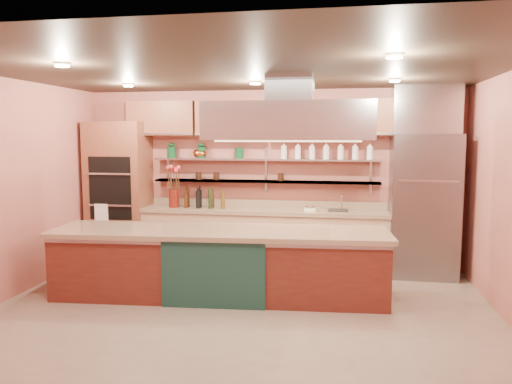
% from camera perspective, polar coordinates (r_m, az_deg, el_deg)
% --- Properties ---
extents(floor, '(6.00, 5.00, 0.02)m').
position_cam_1_polar(floor, '(5.96, -2.13, -14.05)').
color(floor, gray).
rests_on(floor, ground).
extents(ceiling, '(6.00, 5.00, 0.02)m').
position_cam_1_polar(ceiling, '(5.63, -2.25, 13.84)').
color(ceiling, black).
rests_on(ceiling, wall_back).
extents(wall_back, '(6.00, 0.04, 2.80)m').
position_cam_1_polar(wall_back, '(8.07, 1.54, 1.65)').
color(wall_back, '#BC6558').
rests_on(wall_back, floor).
extents(wall_front, '(6.00, 0.04, 2.80)m').
position_cam_1_polar(wall_front, '(3.25, -11.51, -5.70)').
color(wall_front, '#BC6558').
rests_on(wall_front, floor).
extents(oven_stack, '(0.95, 0.64, 2.30)m').
position_cam_1_polar(oven_stack, '(8.50, -15.36, -0.03)').
color(oven_stack, brown).
rests_on(oven_stack, floor).
extents(refrigerator, '(0.95, 0.72, 2.10)m').
position_cam_1_polar(refrigerator, '(7.75, 18.57, -1.49)').
color(refrigerator, slate).
rests_on(refrigerator, floor).
extents(back_counter, '(3.84, 0.64, 0.93)m').
position_cam_1_polar(back_counter, '(7.92, 0.84, -5.29)').
color(back_counter, tan).
rests_on(back_counter, floor).
extents(wall_shelf_lower, '(3.60, 0.26, 0.03)m').
position_cam_1_polar(wall_shelf_lower, '(7.95, 1.04, 1.22)').
color(wall_shelf_lower, '#A9ABB0').
rests_on(wall_shelf_lower, wall_back).
extents(wall_shelf_upper, '(3.60, 0.26, 0.03)m').
position_cam_1_polar(wall_shelf_upper, '(7.93, 1.05, 3.73)').
color(wall_shelf_upper, '#A9ABB0').
rests_on(wall_shelf_upper, wall_back).
extents(upper_cabinets, '(4.60, 0.36, 0.55)m').
position_cam_1_polar(upper_cabinets, '(7.87, 1.37, 8.45)').
color(upper_cabinets, brown).
rests_on(upper_cabinets, wall_back).
extents(range_hood, '(2.00, 1.00, 0.45)m').
position_cam_1_polar(range_hood, '(6.15, 3.92, 8.06)').
color(range_hood, '#A9ABB0').
rests_on(range_hood, ceiling).
extents(ceiling_downlights, '(4.00, 2.80, 0.02)m').
position_cam_1_polar(ceiling_downlights, '(5.82, -1.82, 13.30)').
color(ceiling_downlights, '#FFE5A5').
rests_on(ceiling_downlights, ceiling).
extents(island, '(4.27, 1.22, 0.88)m').
position_cam_1_polar(island, '(6.51, -4.18, -8.12)').
color(island, maroon).
rests_on(island, floor).
extents(flower_vase, '(0.20, 0.20, 0.29)m').
position_cam_1_polar(flower_vase, '(8.12, -9.36, -0.71)').
color(flower_vase, '#5F140E').
rests_on(flower_vase, back_counter).
extents(oil_bottle_cluster, '(0.96, 0.39, 0.30)m').
position_cam_1_polar(oil_bottle_cluster, '(8.00, -6.54, -0.75)').
color(oil_bottle_cluster, black).
rests_on(oil_bottle_cluster, back_counter).
extents(kitchen_scale, '(0.20, 0.18, 0.10)m').
position_cam_1_polar(kitchen_scale, '(7.70, 6.21, -1.79)').
color(kitchen_scale, white).
rests_on(kitchen_scale, back_counter).
extents(bar_faucet, '(0.04, 0.04, 0.24)m').
position_cam_1_polar(bar_faucet, '(7.77, 9.76, -1.23)').
color(bar_faucet, silver).
rests_on(bar_faucet, back_counter).
extents(copper_kettle, '(0.21, 0.21, 0.15)m').
position_cam_1_polar(copper_kettle, '(8.16, -6.53, 4.41)').
color(copper_kettle, '#B65E2A').
rests_on(copper_kettle, wall_shelf_upper).
extents(green_canister, '(0.15, 0.15, 0.17)m').
position_cam_1_polar(green_canister, '(8.00, -1.93, 4.48)').
color(green_canister, '#0D401E').
rests_on(green_canister, wall_shelf_upper).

